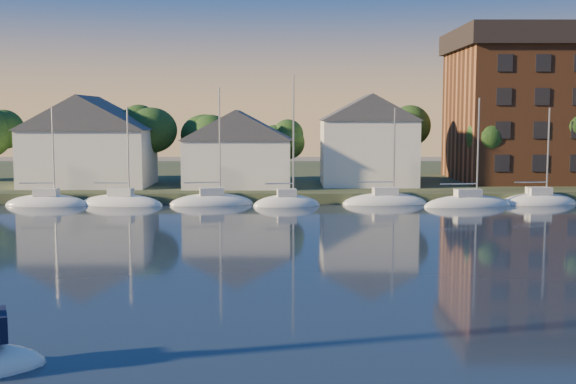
{
  "coord_description": "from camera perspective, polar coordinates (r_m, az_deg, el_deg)",
  "views": [
    {
      "loc": [
        -0.85,
        -19.3,
        8.53
      ],
      "look_at": [
        -0.77,
        22.0,
        4.14
      ],
      "focal_mm": 45.0,
      "sensor_mm": 36.0,
      "label": 1
    }
  ],
  "objects": [
    {
      "name": "shoreline_land",
      "position": [
        94.69,
        0.4,
        0.9
      ],
      "size": [
        160.0,
        50.0,
        2.0
      ],
      "primitive_type": "cube",
      "color": "#334025",
      "rests_on": "ground"
    },
    {
      "name": "wooden_dock",
      "position": [
        71.82,
        0.57,
        -0.75
      ],
      "size": [
        120.0,
        3.0,
        1.0
      ],
      "primitive_type": "cube",
      "color": "brown",
      "rests_on": "ground"
    },
    {
      "name": "clubhouse_west",
      "position": [
        80.18,
        -15.45,
        3.99
      ],
      "size": [
        13.65,
        9.45,
        9.64
      ],
      "color": "white",
      "rests_on": "shoreline_land"
    },
    {
      "name": "clubhouse_centre",
      "position": [
        76.55,
        -3.98,
        3.51
      ],
      "size": [
        11.55,
        8.4,
        8.08
      ],
      "color": "white",
      "rests_on": "shoreline_land"
    },
    {
      "name": "clubhouse_east",
      "position": [
        78.84,
        6.35,
        4.19
      ],
      "size": [
        10.5,
        8.4,
        9.8
      ],
      "color": "white",
      "rests_on": "shoreline_land"
    },
    {
      "name": "tree_line",
      "position": [
        82.36,
        1.88,
        5.12
      ],
      "size": [
        93.4,
        5.4,
        8.9
      ],
      "color": "#3B241B",
      "rests_on": "shoreline_land"
    },
    {
      "name": "moored_fleet",
      "position": [
        68.99,
        3.92,
        -0.96
      ],
      "size": [
        95.5,
        2.4,
        12.05
      ],
      "color": "white",
      "rests_on": "ground"
    }
  ]
}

